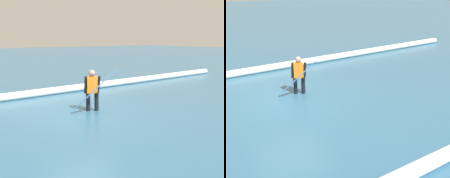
% 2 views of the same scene
% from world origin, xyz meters
% --- Properties ---
extents(ground_plane, '(125.99, 125.99, 0.00)m').
position_xyz_m(ground_plane, '(0.00, 0.00, 0.00)').
color(ground_plane, '#2D5C7A').
extents(surfer, '(0.47, 0.37, 1.36)m').
position_xyz_m(surfer, '(-0.51, -0.20, 0.76)').
color(surfer, black).
rests_on(surfer, ground_plane).
extents(surfboard, '(1.37, 1.11, 1.47)m').
position_xyz_m(surfboard, '(-0.33, 0.15, 0.73)').
color(surfboard, '#268CE5').
rests_on(surfboard, ground_plane).
extents(wave_crest_foreground, '(24.53, 2.03, 0.31)m').
position_xyz_m(wave_crest_foreground, '(-0.22, -3.56, 0.15)').
color(wave_crest_foreground, white).
rests_on(wave_crest_foreground, ground_plane).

